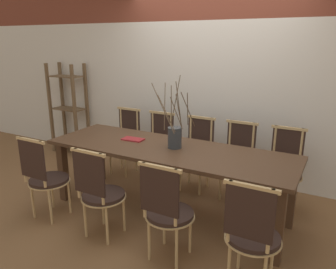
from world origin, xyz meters
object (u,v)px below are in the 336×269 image
Objects in this scene: dining_table at (168,156)px; vase_centerpiece at (175,136)px; shelving_rack at (69,109)px; chair_far_center at (196,152)px; book_stack at (133,139)px; chair_near_center at (167,210)px.

dining_table is 0.24m from vase_centerpiece.
chair_far_center is at bearing -6.78° from shelving_rack.
shelving_rack reaches higher than book_stack.
chair_near_center is at bearing 104.59° from chair_far_center.
book_stack reaches higher than dining_table.
vase_centerpiece is 3.00× the size of book_stack.
vase_centerpiece is at bearing 113.39° from chair_near_center.
book_stack is (-0.90, 0.80, 0.28)m from chair_near_center.
chair_far_center reaches higher than book_stack.
vase_centerpiece is at bearing -2.13° from book_stack.
dining_table is at bearing 89.04° from chair_far_center.
chair_far_center is 1.22× the size of vase_centerpiece.
chair_near_center is 1.54m from chair_far_center.
vase_centerpiece reaches higher than chair_near_center.
book_stack is (-0.56, 0.02, -0.12)m from vase_centerpiece.
chair_far_center is 2.56m from shelving_rack.
dining_table is 10.60× the size of book_stack.
chair_far_center is 0.82m from vase_centerpiece.
chair_near_center is at bearing -61.76° from dining_table.
chair_far_center is at bearing 53.40° from book_stack.
shelving_rack is (-2.51, 1.05, 0.08)m from dining_table.
book_stack is (-0.51, -0.69, 0.28)m from chair_far_center.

